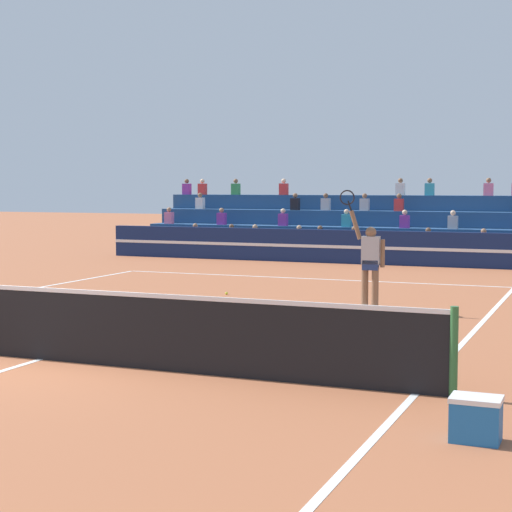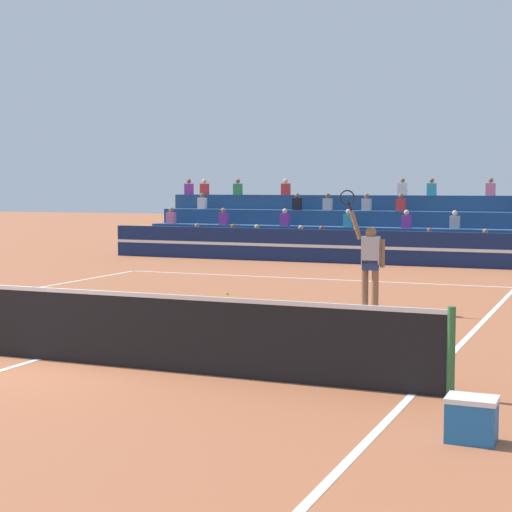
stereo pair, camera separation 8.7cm
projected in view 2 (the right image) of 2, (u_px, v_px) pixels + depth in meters
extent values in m
plane|color=#AD603D|center=(39.00, 359.00, 12.48)|extent=(120.00, 120.00, 0.00)
cube|color=white|center=(307.00, 278.00, 23.42)|extent=(11.00, 0.10, 0.01)
cube|color=white|center=(413.00, 394.00, 10.37)|extent=(0.10, 23.80, 0.01)
cube|color=white|center=(224.00, 304.00, 18.39)|extent=(8.25, 0.10, 0.01)
cube|color=white|center=(39.00, 359.00, 12.48)|extent=(0.10, 12.85, 0.01)
cylinder|color=#2D6B38|center=(451.00, 352.00, 10.15)|extent=(0.10, 0.10, 1.10)
cube|color=black|center=(38.00, 325.00, 12.44)|extent=(11.90, 0.02, 1.00)
cube|color=white|center=(38.00, 289.00, 12.39)|extent=(11.90, 0.04, 0.06)
cube|color=navy|center=(357.00, 247.00, 27.88)|extent=(18.00, 0.24, 1.10)
cube|color=white|center=(356.00, 247.00, 27.76)|extent=(18.00, 0.02, 0.10)
cube|color=navy|center=(367.00, 253.00, 29.08)|extent=(17.24, 0.95, 0.55)
cube|color=black|center=(356.00, 238.00, 29.01)|extent=(0.32, 0.22, 0.44)
sphere|color=brown|center=(356.00, 229.00, 28.99)|extent=(0.18, 0.18, 0.18)
cube|color=pink|center=(485.00, 241.00, 27.37)|extent=(0.32, 0.22, 0.44)
sphere|color=#9E7051|center=(486.00, 231.00, 27.34)|extent=(0.18, 0.18, 0.18)
cube|color=black|center=(301.00, 237.00, 29.77)|extent=(0.32, 0.22, 0.44)
sphere|color=tan|center=(301.00, 228.00, 29.75)|extent=(0.18, 0.18, 0.18)
cube|color=silver|center=(430.00, 240.00, 28.05)|extent=(0.32, 0.22, 0.44)
sphere|color=brown|center=(430.00, 230.00, 28.02)|extent=(0.18, 0.18, 0.18)
cube|color=silver|center=(233.00, 235.00, 30.77)|extent=(0.32, 0.22, 0.44)
sphere|color=brown|center=(233.00, 226.00, 30.74)|extent=(0.18, 0.18, 0.18)
cube|color=purple|center=(197.00, 234.00, 31.32)|extent=(0.32, 0.22, 0.44)
sphere|color=#9E7051|center=(197.00, 226.00, 31.30)|extent=(0.18, 0.18, 0.18)
cube|color=orange|center=(257.00, 236.00, 30.41)|extent=(0.32, 0.22, 0.44)
sphere|color=tan|center=(257.00, 227.00, 30.39)|extent=(0.18, 0.18, 0.18)
cube|color=#2D4CA5|center=(322.00, 237.00, 29.48)|extent=(0.32, 0.22, 0.44)
sphere|color=brown|center=(322.00, 228.00, 29.46)|extent=(0.18, 0.18, 0.18)
cube|color=navy|center=(374.00, 243.00, 29.93)|extent=(17.24, 0.95, 1.10)
cube|color=purple|center=(224.00, 219.00, 31.91)|extent=(0.32, 0.22, 0.44)
sphere|color=#9E7051|center=(224.00, 210.00, 31.89)|extent=(0.18, 0.18, 0.18)
cube|color=pink|center=(171.00, 218.00, 32.76)|extent=(0.32, 0.22, 0.44)
sphere|color=#9E7051|center=(171.00, 210.00, 32.74)|extent=(0.18, 0.18, 0.18)
cube|color=#B2B2B7|center=(455.00, 222.00, 28.63)|extent=(0.32, 0.22, 0.44)
sphere|color=beige|center=(455.00, 213.00, 28.61)|extent=(0.18, 0.18, 0.18)
cube|color=purple|center=(285.00, 220.00, 30.97)|extent=(0.32, 0.22, 0.44)
sphere|color=beige|center=(285.00, 211.00, 30.95)|extent=(0.18, 0.18, 0.18)
cube|color=teal|center=(348.00, 221.00, 30.06)|extent=(0.32, 0.22, 0.44)
sphere|color=beige|center=(348.00, 212.00, 30.03)|extent=(0.18, 0.18, 0.18)
cube|color=purple|center=(406.00, 222.00, 29.26)|extent=(0.32, 0.22, 0.44)
sphere|color=beige|center=(407.00, 212.00, 29.24)|extent=(0.18, 0.18, 0.18)
cube|color=navy|center=(381.00, 234.00, 30.78)|extent=(17.24, 0.95, 1.65)
cube|color=red|center=(401.00, 205.00, 30.25)|extent=(0.32, 0.22, 0.44)
sphere|color=brown|center=(401.00, 196.00, 30.23)|extent=(0.18, 0.18, 0.18)
cube|color=silver|center=(202.00, 203.00, 33.26)|extent=(0.32, 0.22, 0.44)
sphere|color=brown|center=(202.00, 195.00, 33.24)|extent=(0.18, 0.18, 0.18)
cube|color=#B2B2B7|center=(366.00, 205.00, 30.73)|extent=(0.32, 0.22, 0.44)
sphere|color=brown|center=(367.00, 196.00, 30.71)|extent=(0.18, 0.18, 0.18)
cube|color=black|center=(297.00, 204.00, 31.75)|extent=(0.32, 0.22, 0.44)
sphere|color=brown|center=(297.00, 195.00, 31.73)|extent=(0.18, 0.18, 0.18)
cube|color=#B2B2B7|center=(328.00, 204.00, 31.30)|extent=(0.32, 0.22, 0.44)
sphere|color=brown|center=(328.00, 196.00, 31.27)|extent=(0.18, 0.18, 0.18)
cube|color=navy|center=(388.00, 225.00, 31.63)|extent=(17.24, 0.95, 2.20)
cube|color=#338C4C|center=(238.00, 189.00, 33.67)|extent=(0.32, 0.22, 0.44)
sphere|color=brown|center=(238.00, 181.00, 33.64)|extent=(0.18, 0.18, 0.18)
cube|color=teal|center=(432.00, 189.00, 30.74)|extent=(0.32, 0.22, 0.44)
sphere|color=brown|center=(432.00, 180.00, 30.71)|extent=(0.18, 0.18, 0.18)
cube|color=red|center=(286.00, 189.00, 32.89)|extent=(0.32, 0.22, 0.44)
sphere|color=beige|center=(286.00, 181.00, 32.87)|extent=(0.18, 0.18, 0.18)
cube|color=pink|center=(491.00, 189.00, 29.95)|extent=(0.32, 0.22, 0.44)
sphere|color=brown|center=(491.00, 180.00, 29.92)|extent=(0.18, 0.18, 0.18)
cube|color=silver|center=(402.00, 189.00, 31.15)|extent=(0.32, 0.22, 0.44)
sphere|color=brown|center=(402.00, 181.00, 31.12)|extent=(0.18, 0.18, 0.18)
cube|color=red|center=(205.00, 189.00, 34.23)|extent=(0.32, 0.22, 0.44)
sphere|color=beige|center=(204.00, 181.00, 34.20)|extent=(0.18, 0.18, 0.18)
cube|color=purple|center=(189.00, 189.00, 34.50)|extent=(0.32, 0.22, 0.44)
sphere|color=brown|center=(189.00, 181.00, 34.47)|extent=(0.18, 0.18, 0.18)
cylinder|color=brown|center=(375.00, 289.00, 17.20)|extent=(0.14, 0.14, 0.90)
cylinder|color=brown|center=(365.00, 289.00, 17.34)|extent=(0.14, 0.14, 0.90)
cube|color=navy|center=(371.00, 265.00, 17.21)|extent=(0.34, 0.23, 0.20)
cube|color=#B2B2B7|center=(371.00, 250.00, 17.18)|extent=(0.38, 0.24, 0.56)
sphere|color=brown|center=(371.00, 232.00, 17.15)|extent=(0.22, 0.22, 0.22)
cube|color=white|center=(375.00, 310.00, 17.19)|extent=(0.15, 0.27, 0.09)
cube|color=white|center=(364.00, 309.00, 17.33)|extent=(0.15, 0.27, 0.09)
cylinder|color=brown|center=(383.00, 253.00, 17.12)|extent=(0.09, 0.09, 0.56)
cylinder|color=brown|center=(356.00, 225.00, 17.23)|extent=(0.28, 0.12, 0.60)
cylinder|color=black|center=(350.00, 206.00, 17.23)|extent=(0.10, 0.04, 0.22)
torus|color=black|center=(347.00, 197.00, 17.24)|extent=(0.39, 0.07, 0.39)
sphere|color=#C6DB33|center=(227.00, 293.00, 19.93)|extent=(0.07, 0.07, 0.07)
cube|color=#1E66B2|center=(472.00, 422.00, 8.43)|extent=(0.48, 0.36, 0.40)
cube|color=white|center=(472.00, 399.00, 8.41)|extent=(0.50, 0.38, 0.05)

